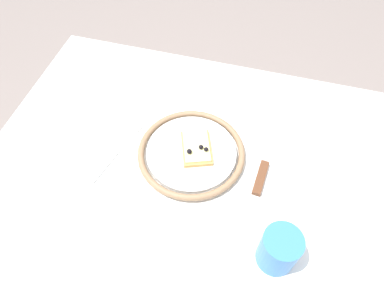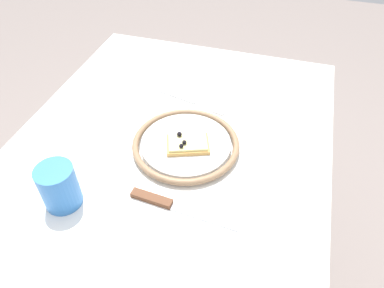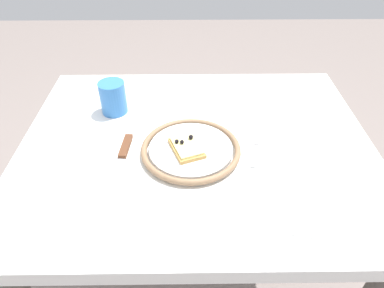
{
  "view_description": "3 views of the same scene",
  "coord_description": "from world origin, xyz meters",
  "px_view_note": "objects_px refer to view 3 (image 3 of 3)",
  "views": [
    {
      "loc": [
        0.14,
        -0.41,
        1.44
      ],
      "look_at": [
        0.01,
        0.06,
        0.76
      ],
      "focal_mm": 33.2,
      "sensor_mm": 36.0,
      "label": 1
    },
    {
      "loc": [
        0.6,
        0.23,
        1.34
      ],
      "look_at": [
        0.03,
        0.06,
        0.77
      ],
      "focal_mm": 33.59,
      "sensor_mm": 36.0,
      "label": 2
    },
    {
      "loc": [
        0.02,
        0.72,
        1.32
      ],
      "look_at": [
        0.01,
        0.02,
        0.75
      ],
      "focal_mm": 32.57,
      "sensor_mm": 36.0,
      "label": 3
    }
  ],
  "objects_px": {
    "fork": "(257,143)",
    "napkin": "(282,208)",
    "pizza_slice_near": "(187,147)",
    "cup": "(113,98)",
    "knife": "(123,155)",
    "plate": "(191,149)",
    "dining_table": "(196,168)"
  },
  "relations": [
    {
      "from": "fork",
      "to": "napkin",
      "type": "distance_m",
      "value": 0.22
    },
    {
      "from": "pizza_slice_near",
      "to": "cup",
      "type": "relative_size",
      "value": 1.2
    },
    {
      "from": "pizza_slice_near",
      "to": "cup",
      "type": "bearing_deg",
      "value": -43.2
    },
    {
      "from": "plate",
      "to": "fork",
      "type": "distance_m",
      "value": 0.18
    },
    {
      "from": "plate",
      "to": "napkin",
      "type": "distance_m",
      "value": 0.27
    },
    {
      "from": "knife",
      "to": "cup",
      "type": "bearing_deg",
      "value": -75.68
    },
    {
      "from": "fork",
      "to": "cup",
      "type": "relative_size",
      "value": 2.07
    },
    {
      "from": "napkin",
      "to": "dining_table",
      "type": "bearing_deg",
      "value": -52.22
    },
    {
      "from": "plate",
      "to": "napkin",
      "type": "bearing_deg",
      "value": 135.94
    },
    {
      "from": "napkin",
      "to": "cup",
      "type": "bearing_deg",
      "value": -42.31
    },
    {
      "from": "pizza_slice_near",
      "to": "napkin",
      "type": "bearing_deg",
      "value": 138.65
    },
    {
      "from": "plate",
      "to": "cup",
      "type": "bearing_deg",
      "value": -40.7
    },
    {
      "from": "dining_table",
      "to": "knife",
      "type": "height_order",
      "value": "knife"
    },
    {
      "from": "dining_table",
      "to": "cup",
      "type": "distance_m",
      "value": 0.32
    },
    {
      "from": "pizza_slice_near",
      "to": "cup",
      "type": "xyz_separation_m",
      "value": [
        0.21,
        -0.2,
        0.02
      ]
    },
    {
      "from": "pizza_slice_near",
      "to": "fork",
      "type": "bearing_deg",
      "value": -166.94
    },
    {
      "from": "pizza_slice_near",
      "to": "knife",
      "type": "xyz_separation_m",
      "value": [
        0.16,
        0.0,
        -0.02
      ]
    },
    {
      "from": "napkin",
      "to": "pizza_slice_near",
      "type": "bearing_deg",
      "value": -41.35
    },
    {
      "from": "plate",
      "to": "pizza_slice_near",
      "type": "distance_m",
      "value": 0.02
    },
    {
      "from": "plate",
      "to": "napkin",
      "type": "height_order",
      "value": "plate"
    },
    {
      "from": "pizza_slice_near",
      "to": "plate",
      "type": "bearing_deg",
      "value": -144.37
    },
    {
      "from": "knife",
      "to": "fork",
      "type": "height_order",
      "value": "knife"
    },
    {
      "from": "plate",
      "to": "cup",
      "type": "relative_size",
      "value": 2.65
    },
    {
      "from": "dining_table",
      "to": "pizza_slice_near",
      "type": "relative_size",
      "value": 8.08
    },
    {
      "from": "dining_table",
      "to": "fork",
      "type": "height_order",
      "value": "fork"
    },
    {
      "from": "fork",
      "to": "napkin",
      "type": "bearing_deg",
      "value": 95.0
    },
    {
      "from": "fork",
      "to": "napkin",
      "type": "height_order",
      "value": "same"
    },
    {
      "from": "cup",
      "to": "pizza_slice_near",
      "type": "bearing_deg",
      "value": 136.8
    },
    {
      "from": "plate",
      "to": "knife",
      "type": "xyz_separation_m",
      "value": [
        0.17,
        0.01,
        -0.01
      ]
    },
    {
      "from": "dining_table",
      "to": "knife",
      "type": "bearing_deg",
      "value": 16.02
    },
    {
      "from": "pizza_slice_near",
      "to": "cup",
      "type": "height_order",
      "value": "cup"
    },
    {
      "from": "dining_table",
      "to": "plate",
      "type": "xyz_separation_m",
      "value": [
        0.02,
        0.04,
        0.1
      ]
    }
  ]
}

